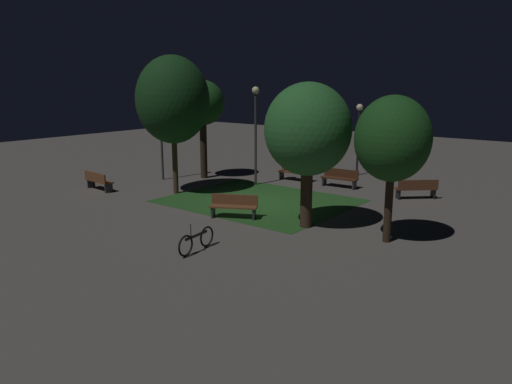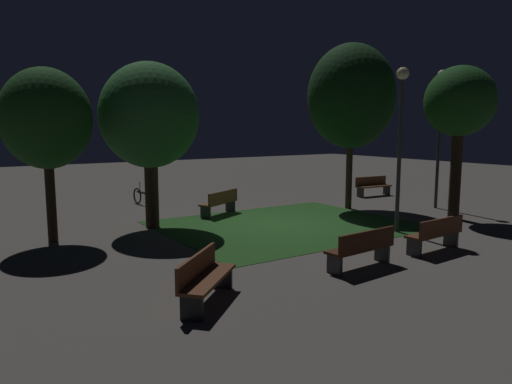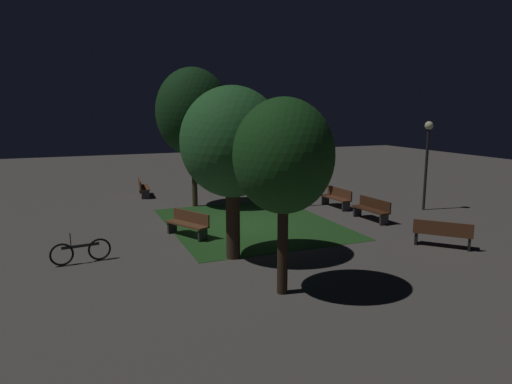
# 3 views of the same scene
# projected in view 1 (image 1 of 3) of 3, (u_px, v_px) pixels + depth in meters

# --- Properties ---
(ground_plane) EXTENTS (60.00, 60.00, 0.00)m
(ground_plane) POSITION_uv_depth(u_px,v_px,m) (256.00, 203.00, 20.94)
(ground_plane) COLOR #56514C
(grass_lawn) EXTENTS (7.64, 6.21, 0.01)m
(grass_lawn) POSITION_uv_depth(u_px,v_px,m) (259.00, 201.00, 21.23)
(grass_lawn) COLOR #23511E
(grass_lawn) RESTS_ON ground
(bench_front_right) EXTENTS (1.83, 0.61, 0.88)m
(bench_front_right) POSITION_uv_depth(u_px,v_px,m) (340.00, 177.00, 23.87)
(bench_front_right) COLOR #422314
(bench_front_right) RESTS_ON ground
(bench_near_trees) EXTENTS (1.82, 0.58, 0.88)m
(bench_near_trees) POSITION_uv_depth(u_px,v_px,m) (295.00, 172.00, 25.45)
(bench_near_trees) COLOR brown
(bench_near_trees) RESTS_ON ground
(bench_lawn_edge) EXTENTS (1.65, 1.58, 0.88)m
(bench_lawn_edge) POSITION_uv_depth(u_px,v_px,m) (417.00, 188.00, 21.48)
(bench_lawn_edge) COLOR brown
(bench_lawn_edge) RESTS_ON ground
(bench_path_side) EXTENTS (1.83, 0.61, 0.88)m
(bench_path_side) POSITION_uv_depth(u_px,v_px,m) (98.00, 180.00, 23.17)
(bench_path_side) COLOR brown
(bench_path_side) RESTS_ON ground
(bench_corner) EXTENTS (1.82, 1.26, 0.88)m
(bench_corner) POSITION_uv_depth(u_px,v_px,m) (234.00, 205.00, 18.52)
(bench_corner) COLOR brown
(bench_corner) RESTS_ON ground
(tree_left_canopy) EXTENTS (3.01, 3.01, 5.08)m
(tree_left_canopy) POSITION_uv_depth(u_px,v_px,m) (308.00, 130.00, 16.70)
(tree_left_canopy) COLOR #38281C
(tree_left_canopy) RESTS_ON ground
(tree_back_left) EXTENTS (3.28, 3.28, 6.22)m
(tree_back_left) POSITION_uv_depth(u_px,v_px,m) (173.00, 100.00, 21.74)
(tree_back_left) COLOR #423021
(tree_back_left) RESTS_ON ground
(tree_near_wall) EXTENTS (2.37, 2.37, 4.69)m
(tree_near_wall) POSITION_uv_depth(u_px,v_px,m) (393.00, 139.00, 15.12)
(tree_near_wall) COLOR #2D2116
(tree_near_wall) RESTS_ON ground
(tree_back_right) EXTENTS (2.30, 2.30, 5.15)m
(tree_back_right) POSITION_uv_depth(u_px,v_px,m) (202.00, 104.00, 25.42)
(tree_back_right) COLOR #2D2116
(tree_back_right) RESTS_ON ground
(lamp_post_plaza_east) EXTENTS (0.36, 0.36, 4.83)m
(lamp_post_plaza_east) POSITION_uv_depth(u_px,v_px,m) (256.00, 119.00, 23.83)
(lamp_post_plaza_east) COLOR #333338
(lamp_post_plaza_east) RESTS_ON ground
(lamp_post_path_center) EXTENTS (0.36, 0.36, 3.89)m
(lamp_post_path_center) POSITION_uv_depth(u_px,v_px,m) (359.00, 126.00, 26.39)
(lamp_post_path_center) COLOR black
(lamp_post_path_center) RESTS_ON ground
(lamp_post_near_wall) EXTENTS (0.36, 0.36, 5.26)m
(lamp_post_near_wall) POSITION_uv_depth(u_px,v_px,m) (160.00, 113.00, 25.04)
(lamp_post_near_wall) COLOR #333338
(lamp_post_near_wall) RESTS_ON ground
(bicycle) EXTENTS (0.26, 1.69, 0.93)m
(bicycle) POSITION_uv_depth(u_px,v_px,m) (196.00, 241.00, 14.88)
(bicycle) COLOR black
(bicycle) RESTS_ON ground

